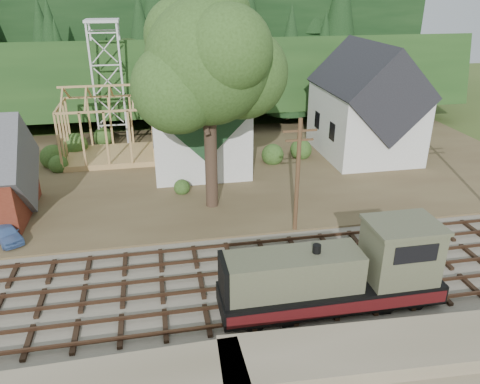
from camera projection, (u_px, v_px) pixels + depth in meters
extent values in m
plane|color=#384C1E|center=(201.00, 289.00, 25.99)|extent=(140.00, 140.00, 0.00)
cube|color=#726B5B|center=(201.00, 288.00, 25.96)|extent=(64.00, 11.00, 0.16)
cube|color=brown|center=(178.00, 171.00, 42.08)|extent=(64.00, 26.00, 0.30)
cube|color=#1E3F19|center=(166.00, 109.00, 63.67)|extent=(70.00, 28.96, 12.74)
cube|color=black|center=(162.00, 86.00, 78.03)|extent=(80.00, 20.00, 12.00)
cube|color=silver|center=(197.00, 127.00, 42.86)|extent=(8.00, 12.00, 6.40)
cube|color=#1A3A1E|center=(195.00, 92.00, 41.56)|extent=(8.40, 12.96, 8.40)
cube|color=silver|center=(202.00, 82.00, 35.36)|extent=(2.40, 2.40, 4.00)
cone|color=#1A3A1E|center=(201.00, 37.00, 34.02)|extent=(5.37, 5.37, 2.60)
cube|color=silver|center=(364.00, 121.00, 44.72)|extent=(8.00, 10.00, 6.40)
cube|color=black|center=(368.00, 88.00, 43.42)|extent=(8.40, 10.80, 8.40)
cube|color=tan|center=(112.00, 156.00, 44.47)|extent=(8.00, 6.00, 0.50)
cube|color=tan|center=(104.00, 86.00, 41.77)|extent=(8.00, 0.18, 0.18)
cube|color=silver|center=(93.00, 86.00, 46.02)|extent=(0.18, 0.18, 12.00)
cube|color=silver|center=(122.00, 85.00, 46.50)|extent=(0.18, 0.18, 12.00)
cube|color=silver|center=(96.00, 81.00, 48.53)|extent=(0.18, 0.18, 12.00)
cube|color=silver|center=(123.00, 80.00, 49.02)|extent=(0.18, 0.18, 12.00)
cube|color=silver|center=(102.00, 21.00, 45.08)|extent=(3.20, 3.20, 0.25)
cylinder|color=#38281E|center=(211.00, 155.00, 33.56)|extent=(0.90, 0.90, 8.00)
sphere|color=#2E4A1B|center=(208.00, 62.00, 30.92)|extent=(8.40, 8.40, 8.40)
sphere|color=#2E4A1B|center=(242.00, 73.00, 32.65)|extent=(6.40, 6.40, 6.40)
sphere|color=#2E4A1B|center=(177.00, 88.00, 30.43)|extent=(6.00, 6.00, 6.00)
cylinder|color=#4C331E|center=(297.00, 179.00, 30.24)|extent=(0.28, 0.28, 8.00)
cube|color=#4C331E|center=(300.00, 131.00, 28.94)|extent=(2.20, 0.12, 0.12)
cube|color=#4C331E|center=(299.00, 140.00, 29.18)|extent=(1.80, 0.12, 0.12)
cube|color=black|center=(330.00, 304.00, 24.27)|extent=(11.30, 2.35, 0.33)
cube|color=black|center=(331.00, 292.00, 23.99)|extent=(11.30, 2.73, 1.04)
cube|color=#4F503A|center=(293.00, 272.00, 23.02)|extent=(6.78, 2.17, 1.98)
cube|color=#4F503A|center=(400.00, 252.00, 23.78)|extent=(3.39, 2.64, 3.01)
cube|color=#4F503A|center=(405.00, 225.00, 23.15)|extent=(3.58, 2.82, 0.19)
cube|color=black|center=(416.00, 254.00, 22.31)|extent=(2.26, 0.06, 0.94)
cube|color=#430E10|center=(341.00, 309.00, 22.74)|extent=(11.30, 0.04, 0.66)
cube|color=#430E10|center=(321.00, 277.00, 25.23)|extent=(11.30, 0.04, 0.66)
cylinder|color=black|center=(317.00, 251.00, 22.77)|extent=(0.41, 0.41, 0.66)
imported|color=#567CBA|center=(7.00, 233.00, 30.08)|extent=(2.83, 3.54, 1.13)
imported|color=#CF3F10|center=(391.00, 148.00, 45.67)|extent=(4.41, 2.58, 1.15)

